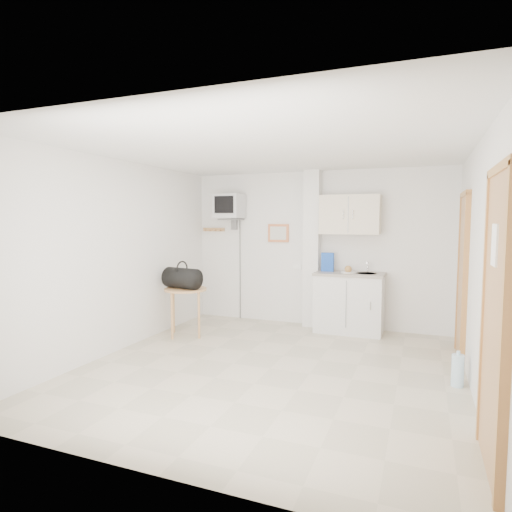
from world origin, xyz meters
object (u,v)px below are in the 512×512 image
at_px(crt_television, 230,207).
at_px(duffel_bag, 182,278).
at_px(water_bottle, 458,370).
at_px(round_table, 186,295).

height_order(crt_television, duffel_bag, crt_television).
bearing_deg(water_bottle, round_table, 169.21).
height_order(round_table, duffel_bag, duffel_bag).
xyz_separation_m(round_table, duffel_bag, (-0.04, -0.02, 0.25)).
distance_m(crt_television, duffel_bag, 1.59).
distance_m(round_table, water_bottle, 3.72).
bearing_deg(water_bottle, duffel_bag, 169.69).
bearing_deg(duffel_bag, round_table, 43.54).
bearing_deg(round_table, water_bottle, -10.79).
distance_m(round_table, duffel_bag, 0.26).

